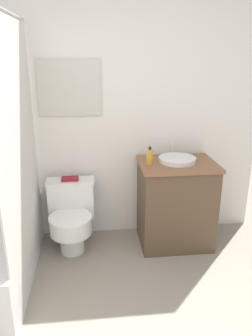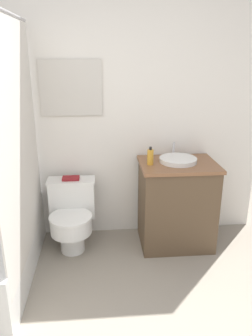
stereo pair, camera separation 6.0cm
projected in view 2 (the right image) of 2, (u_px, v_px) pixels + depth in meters
name	position (u px, v px, depth m)	size (l,w,h in m)	color
wall_back	(88.00, 108.00, 2.97)	(3.27, 0.07, 2.50)	white
toilet	(72.00, 214.00, 2.99)	(0.44, 0.53, 0.63)	white
vanity	(176.00, 204.00, 3.03)	(0.68, 0.52, 0.80)	brown
sink	(178.00, 160.00, 2.91)	(0.33, 0.37, 0.13)	white
soap_bottle	(150.00, 157.00, 2.83)	(0.06, 0.06, 0.16)	gold
book_on_tank	(71.00, 178.00, 3.00)	(0.15, 0.10, 0.02)	maroon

